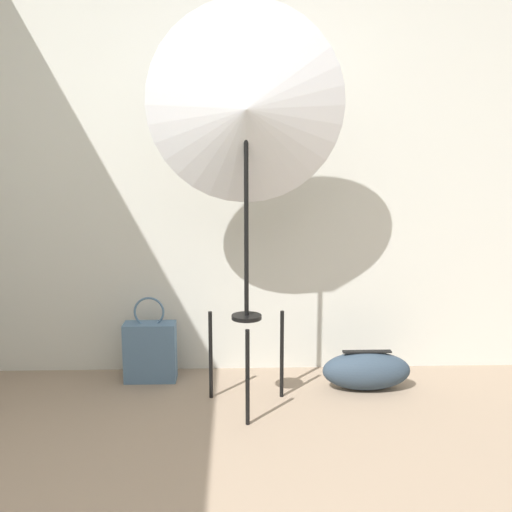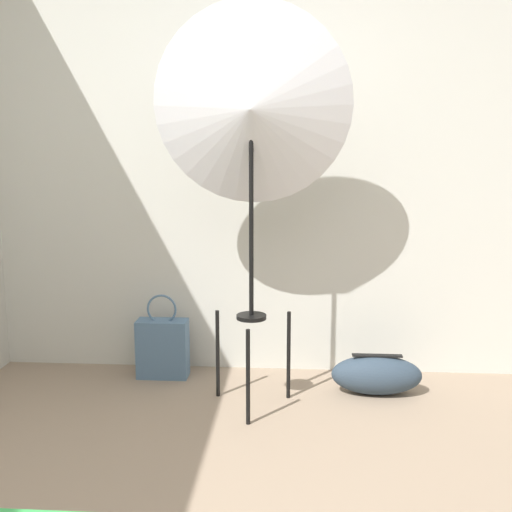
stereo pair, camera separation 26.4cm
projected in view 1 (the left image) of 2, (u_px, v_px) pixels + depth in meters
wall_back at (210, 144)px, 3.32m from camera, size 8.00×0.05×2.60m
photo_umbrella at (246, 109)px, 2.76m from camera, size 0.96×0.40×1.95m
tote_bag at (150, 351)px, 3.31m from camera, size 0.28×0.13×0.48m
duffel_bag at (366, 371)px, 3.20m from camera, size 0.47×0.21×0.21m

